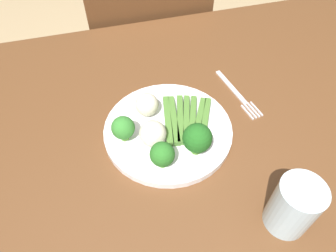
% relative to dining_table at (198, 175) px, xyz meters
% --- Properties ---
extents(dining_table, '(1.42, 0.95, 0.76)m').
position_rel_dining_table_xyz_m(dining_table, '(0.00, 0.00, 0.00)').
color(dining_table, brown).
rests_on(dining_table, ground_plane).
extents(chair, '(0.40, 0.40, 0.87)m').
position_rel_dining_table_xyz_m(chair, '(-0.02, -0.61, -0.16)').
color(chair, brown).
rests_on(chair, ground_plane).
extents(plate, '(0.26, 0.26, 0.01)m').
position_rel_dining_table_xyz_m(plate, '(0.05, -0.06, 0.11)').
color(plate, white).
rests_on(plate, dining_table).
extents(asparagus_bundle, '(0.12, 0.14, 0.01)m').
position_rel_dining_table_xyz_m(asparagus_bundle, '(0.01, -0.06, 0.12)').
color(asparagus_bundle, '#47752D').
rests_on(asparagus_bundle, plate).
extents(broccoli_right, '(0.04, 0.04, 0.05)m').
position_rel_dining_table_xyz_m(broccoli_right, '(0.14, -0.05, 0.15)').
color(broccoli_right, '#609E3D').
rests_on(broccoli_right, plate).
extents(broccoli_back_right, '(0.04, 0.04, 0.06)m').
position_rel_dining_table_xyz_m(broccoli_back_right, '(0.09, 0.02, 0.15)').
color(broccoli_back_right, '#568E33').
rests_on(broccoli_back_right, plate).
extents(broccoli_left, '(0.05, 0.05, 0.07)m').
position_rel_dining_table_xyz_m(broccoli_left, '(0.02, 0.01, 0.15)').
color(broccoli_left, '#4C7F2B').
rests_on(broccoli_left, plate).
extents(cauliflower_edge, '(0.05, 0.05, 0.05)m').
position_rel_dining_table_xyz_m(cauliflower_edge, '(0.08, -0.11, 0.14)').
color(cauliflower_edge, beige).
rests_on(cauliflower_edge, plate).
extents(cauliflower_near_fork, '(0.05, 0.05, 0.05)m').
position_rel_dining_table_xyz_m(cauliflower_near_fork, '(0.09, -0.03, 0.14)').
color(cauliflower_near_fork, beige).
rests_on(cauliflower_near_fork, plate).
extents(fork, '(0.05, 0.17, 0.00)m').
position_rel_dining_table_xyz_m(fork, '(-0.13, -0.12, 0.10)').
color(fork, silver).
rests_on(fork, dining_table).
extents(water_glass, '(0.07, 0.07, 0.10)m').
position_rel_dining_table_xyz_m(water_glass, '(-0.08, 0.17, 0.15)').
color(water_glass, silver).
rests_on(water_glass, dining_table).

